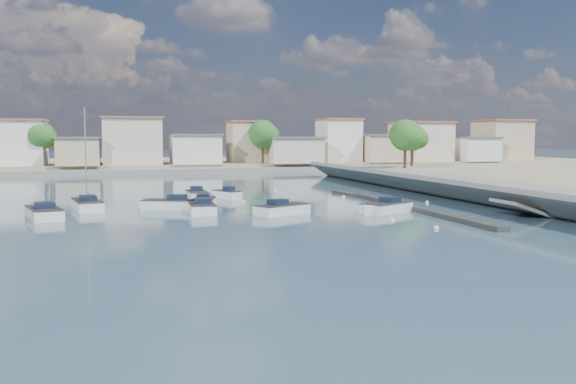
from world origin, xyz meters
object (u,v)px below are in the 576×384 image
object	(u,v)px
motorboat_d	(385,208)
sailboat	(86,204)
motorboat_e	(43,213)
motorboat_f	(225,195)
motorboat_c	(169,205)
motorboat_b	(204,203)
motorboat_a	(201,208)
motorboat_g	(198,196)
motorboat_h	(284,210)

from	to	relation	value
motorboat_d	sailboat	xyz separation A→B (m)	(-24.12, 9.20, 0.03)
motorboat_e	motorboat_f	bearing A→B (deg)	35.52
motorboat_f	sailboat	size ratio (longest dim) A/B	0.41
motorboat_c	motorboat_b	bearing A→B (deg)	8.93
motorboat_a	motorboat_c	bearing A→B (deg)	126.13
motorboat_d	motorboat_g	xyz separation A→B (m)	(-13.70, 15.15, 0.00)
motorboat_c	motorboat_e	distance (m)	10.56
motorboat_b	motorboat_e	distance (m)	13.74
motorboat_b	sailboat	xyz separation A→B (m)	(-10.14, 1.35, 0.03)
motorboat_a	sailboat	distance (m)	10.68
motorboat_e	motorboat_f	distance (m)	20.00
motorboat_b	motorboat_h	size ratio (longest dim) A/B	0.97
motorboat_b	motorboat_h	xyz separation A→B (m)	(5.63, -6.72, 0.00)
motorboat_a	motorboat_h	distance (m)	7.05
motorboat_h	motorboat_f	bearing A→B (deg)	99.85
motorboat_a	motorboat_g	size ratio (longest dim) A/B	1.10
motorboat_f	motorboat_g	world-z (taller)	same
sailboat	motorboat_f	bearing A→B (deg)	25.04
motorboat_a	motorboat_g	world-z (taller)	same
motorboat_a	motorboat_h	size ratio (longest dim) A/B	1.14
motorboat_c	motorboat_h	bearing A→B (deg)	-35.22
motorboat_a	motorboat_d	xyz separation A→B (m)	(14.75, -4.06, -0.00)
motorboat_b	motorboat_e	xyz separation A→B (m)	(-13.13, -4.06, 0.00)
motorboat_d	motorboat_h	xyz separation A→B (m)	(-8.34, 1.13, 0.00)
motorboat_a	motorboat_e	xyz separation A→B (m)	(-12.35, -0.27, -0.00)
motorboat_h	motorboat_c	bearing A→B (deg)	144.78
motorboat_g	motorboat_c	bearing A→B (deg)	-113.91
motorboat_c	motorboat_h	world-z (taller)	same
motorboat_c	motorboat_h	distance (m)	10.79
motorboat_c	motorboat_e	bearing A→B (deg)	-160.28
motorboat_a	sailboat	bearing A→B (deg)	151.24
motorboat_d	sailboat	world-z (taller)	sailboat
motorboat_c	motorboat_f	xyz separation A→B (m)	(6.34, 8.06, -0.00)
motorboat_b	motorboat_g	distance (m)	7.31
motorboat_c	motorboat_h	size ratio (longest dim) A/B	1.08
motorboat_c	motorboat_d	world-z (taller)	same
motorboat_d	motorboat_h	bearing A→B (deg)	172.32
motorboat_d	motorboat_a	bearing A→B (deg)	164.63
motorboat_b	motorboat_g	bearing A→B (deg)	87.83
motorboat_b	motorboat_c	distance (m)	3.22
motorboat_a	sailboat	size ratio (longest dim) A/B	0.65
motorboat_c	motorboat_a	bearing A→B (deg)	-53.87
motorboat_a	motorboat_f	distance (m)	12.01
motorboat_g	sailboat	size ratio (longest dim) A/B	0.59
motorboat_a	motorboat_b	world-z (taller)	same
motorboat_d	motorboat_c	bearing A→B (deg)	156.81
motorboat_d	motorboat_h	world-z (taller)	same
motorboat_f	motorboat_b	bearing A→B (deg)	-112.64
motorboat_e	sailboat	bearing A→B (deg)	61.13
motorboat_b	sailboat	bearing A→B (deg)	172.44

